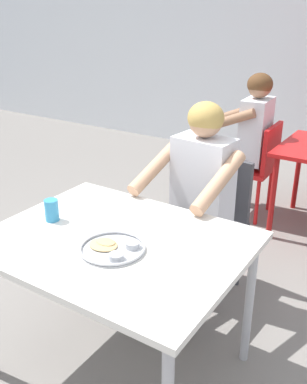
{
  "coord_description": "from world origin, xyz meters",
  "views": [
    {
      "loc": [
        1.01,
        -1.28,
        1.7
      ],
      "look_at": [
        -0.03,
        0.31,
        0.89
      ],
      "focal_mm": 40.47,
      "sensor_mm": 36.0,
      "label": 1
    }
  ],
  "objects_px": {
    "diner_foreground": "(194,191)",
    "table_foreground": "(116,253)",
    "drinking_cup": "(52,209)",
    "thali_tray": "(113,248)",
    "chair_foreground": "(211,215)",
    "chair_red_left": "(258,163)",
    "patron_background": "(245,133)"
  },
  "relations": [
    {
      "from": "chair_foreground",
      "to": "thali_tray",
      "type": "bearing_deg",
      "value": -89.42
    },
    {
      "from": "drinking_cup",
      "to": "patron_background",
      "type": "relative_size",
      "value": 0.09
    },
    {
      "from": "chair_red_left",
      "to": "thali_tray",
      "type": "bearing_deg",
      "value": -86.64
    },
    {
      "from": "thali_tray",
      "to": "chair_foreground",
      "type": "relative_size",
      "value": 0.34
    },
    {
      "from": "chair_foreground",
      "to": "diner_foreground",
      "type": "height_order",
      "value": "diner_foreground"
    },
    {
      "from": "drinking_cup",
      "to": "chair_foreground",
      "type": "bearing_deg",
      "value": 66.18
    },
    {
      "from": "diner_foreground",
      "to": "chair_red_left",
      "type": "distance_m",
      "value": 1.4
    },
    {
      "from": "patron_background",
      "to": "drinking_cup",
      "type": "bearing_deg",
      "value": -94.35
    },
    {
      "from": "chair_foreground",
      "to": "patron_background",
      "type": "distance_m",
      "value": 1.2
    },
    {
      "from": "table_foreground",
      "to": "chair_red_left",
      "type": "relative_size",
      "value": 1.39
    },
    {
      "from": "patron_background",
      "to": "chair_foreground",
      "type": "bearing_deg",
      "value": -77.39
    },
    {
      "from": "table_foreground",
      "to": "patron_background",
      "type": "height_order",
      "value": "patron_background"
    },
    {
      "from": "chair_red_left",
      "to": "table_foreground",
      "type": "bearing_deg",
      "value": -87.91
    },
    {
      "from": "table_foreground",
      "to": "diner_foreground",
      "type": "xyz_separation_m",
      "value": [
        0.03,
        0.7,
        0.06
      ]
    },
    {
      "from": "chair_foreground",
      "to": "chair_red_left",
      "type": "height_order",
      "value": "chair_foreground"
    },
    {
      "from": "table_foreground",
      "to": "chair_foreground",
      "type": "bearing_deg",
      "value": 87.45
    },
    {
      "from": "chair_foreground",
      "to": "diner_foreground",
      "type": "distance_m",
      "value": 0.32
    },
    {
      "from": "table_foreground",
      "to": "drinking_cup",
      "type": "relative_size",
      "value": 10.56
    },
    {
      "from": "diner_foreground",
      "to": "chair_red_left",
      "type": "xyz_separation_m",
      "value": [
        -0.1,
        1.37,
        -0.25
      ]
    },
    {
      "from": "thali_tray",
      "to": "diner_foreground",
      "type": "relative_size",
      "value": 0.23
    },
    {
      "from": "patron_background",
      "to": "chair_red_left",
      "type": "bearing_deg",
      "value": 0.86
    },
    {
      "from": "chair_foreground",
      "to": "diner_foreground",
      "type": "relative_size",
      "value": 0.69
    },
    {
      "from": "diner_foreground",
      "to": "chair_red_left",
      "type": "bearing_deg",
      "value": 94.24
    },
    {
      "from": "diner_foreground",
      "to": "chair_red_left",
      "type": "height_order",
      "value": "diner_foreground"
    },
    {
      "from": "diner_foreground",
      "to": "drinking_cup",
      "type": "bearing_deg",
      "value": -119.05
    },
    {
      "from": "diner_foreground",
      "to": "table_foreground",
      "type": "bearing_deg",
      "value": -92.14
    },
    {
      "from": "table_foreground",
      "to": "chair_foreground",
      "type": "xyz_separation_m",
      "value": [
        0.04,
        0.92,
        -0.17
      ]
    },
    {
      "from": "table_foreground",
      "to": "thali_tray",
      "type": "bearing_deg",
      "value": -59.43
    },
    {
      "from": "chair_red_left",
      "to": "patron_background",
      "type": "relative_size",
      "value": 0.67
    },
    {
      "from": "drinking_cup",
      "to": "diner_foreground",
      "type": "xyz_separation_m",
      "value": [
        0.4,
        0.72,
        -0.07
      ]
    },
    {
      "from": "drinking_cup",
      "to": "chair_foreground",
      "type": "height_order",
      "value": "drinking_cup"
    },
    {
      "from": "diner_foreground",
      "to": "chair_red_left",
      "type": "relative_size",
      "value": 1.5
    }
  ]
}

